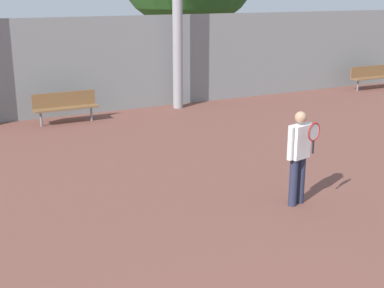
# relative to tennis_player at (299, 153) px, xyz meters

# --- Properties ---
(tennis_player) EXTENTS (0.56, 0.46, 1.63)m
(tennis_player) POSITION_rel_tennis_player_xyz_m (0.00, 0.00, 0.00)
(tennis_player) COLOR #282D47
(tennis_player) RESTS_ON ground_plane
(bench_courtside_near) EXTENTS (1.99, 0.40, 0.85)m
(bench_courtside_near) POSITION_rel_tennis_player_xyz_m (9.51, 7.64, -0.39)
(bench_courtside_near) COLOR brown
(bench_courtside_near) RESTS_ON ground_plane
(bench_adjacent_court) EXTENTS (1.75, 0.40, 0.85)m
(bench_adjacent_court) POSITION_rel_tennis_player_xyz_m (-1.99, 7.64, -0.40)
(bench_adjacent_court) COLOR brown
(bench_adjacent_court) RESTS_ON ground_plane
(back_fence) EXTENTS (34.98, 0.06, 2.82)m
(back_fence) POSITION_rel_tennis_player_xyz_m (-2.79, 8.52, 0.49)
(back_fence) COLOR gray
(back_fence) RESTS_ON ground_plane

